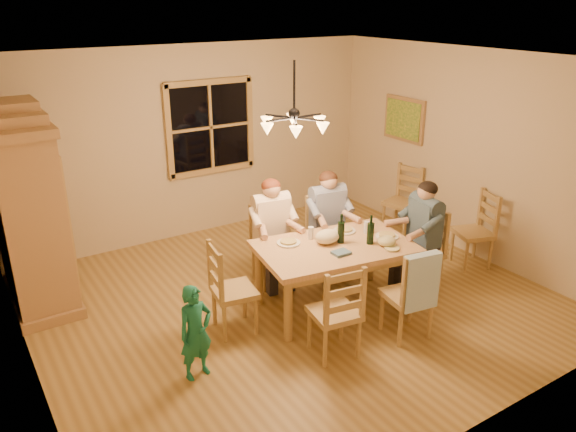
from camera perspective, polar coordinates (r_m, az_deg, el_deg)
floor at (r=6.56m, az=0.55°, el=-8.60°), size 5.50×5.50×0.00m
ceiling at (r=5.70m, az=0.65°, el=15.57°), size 5.50×5.00×0.02m
wall_back at (r=8.12m, az=-9.20°, el=7.40°), size 5.50×0.02×2.70m
wall_left at (r=5.14m, az=-26.05°, el=-3.00°), size 0.02×5.00×2.70m
wall_right at (r=7.79m, az=17.87°, el=6.04°), size 0.02×5.00×2.70m
window at (r=8.12m, az=-7.89°, el=8.93°), size 1.30×0.06×1.30m
painting at (r=8.49m, az=11.70°, el=9.59°), size 0.06×0.78×0.64m
chandelier at (r=5.80m, az=0.62°, el=9.44°), size 0.77×0.68×0.71m
armoire at (r=6.76m, az=-24.85°, el=0.14°), size 0.66×1.40×2.30m
dining_table at (r=6.17m, az=4.76°, el=-3.85°), size 1.81×1.27×0.76m
chair_far_left at (r=6.80m, az=-1.61°, el=-4.55°), size 0.50×0.48×0.99m
chair_far_right at (r=7.09m, az=3.97°, el=-3.47°), size 0.50×0.48×0.99m
chair_near_left at (r=5.55m, az=4.68°, el=-11.10°), size 0.50×0.48×0.99m
chair_near_right at (r=5.95m, az=11.91°, el=-9.15°), size 0.50×0.48×0.99m
chair_end_left at (r=5.92m, az=-5.44°, el=-8.88°), size 0.48×0.50×0.99m
chair_end_right at (r=6.90m, az=13.23°, el=-4.75°), size 0.48×0.50×0.99m
adult_woman at (r=6.59m, az=-1.66°, el=-0.34°), size 0.44×0.47×0.87m
adult_plaid_man at (r=6.88m, az=4.09°, el=0.59°), size 0.44×0.47×0.87m
adult_slate_man at (r=6.69m, az=13.62°, el=-0.61°), size 0.47×0.44×0.87m
towel at (r=5.62m, az=13.33°, el=-6.54°), size 0.39×0.16×0.58m
wine_bottle_a at (r=6.13m, az=5.42°, el=-1.28°), size 0.08×0.08×0.33m
wine_bottle_b at (r=6.14m, az=8.39°, el=-1.39°), size 0.08×0.08×0.33m
plate_woman at (r=6.13m, az=0.05°, el=-2.76°), size 0.26×0.26×0.02m
plate_plaid at (r=6.48m, az=5.74°, el=-1.50°), size 0.26×0.26×0.02m
plate_slate at (r=6.40m, az=10.01°, el=-2.05°), size 0.26×0.26×0.02m
wine_glass_a at (r=6.24m, az=2.34°, el=-1.72°), size 0.06×0.06×0.14m
wine_glass_b at (r=6.45m, az=7.98°, el=-1.14°), size 0.06×0.06×0.14m
cap at (r=6.16m, az=9.99°, el=-2.51°), size 0.20×0.20×0.11m
napkin at (r=5.92m, az=5.41°, el=-3.74°), size 0.20×0.17×0.03m
cloth_bundle at (r=6.14m, az=4.01°, el=-2.09°), size 0.28×0.22×0.15m
child at (r=5.23m, az=-9.36°, el=-11.57°), size 0.37×0.27×0.92m
chair_spare_front at (r=7.63m, az=18.14°, el=-2.68°), size 0.54×0.55×0.99m
chair_spare_back at (r=8.44m, az=11.37°, el=0.33°), size 0.51×0.53×0.99m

